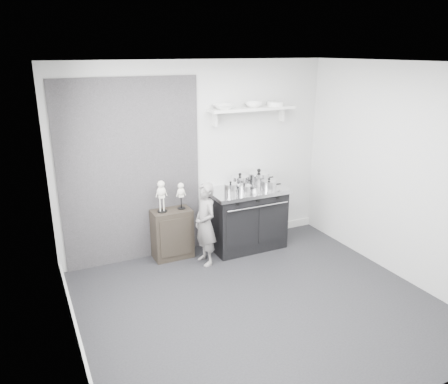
{
  "coord_description": "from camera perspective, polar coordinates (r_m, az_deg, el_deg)",
  "views": [
    {
      "loc": [
        -2.27,
        -3.8,
        2.82
      ],
      "look_at": [
        0.01,
        0.95,
        1.1
      ],
      "focal_mm": 35.0,
      "sensor_mm": 36.0,
      "label": 1
    }
  ],
  "objects": [
    {
      "name": "skeleton_full",
      "position": [
        5.95,
        -8.18,
        -0.24
      ],
      "size": [
        0.14,
        0.09,
        0.51
      ],
      "primitive_type": null,
      "color": "white",
      "rests_on": "side_cabinet"
    },
    {
      "name": "pot_front_center",
      "position": [
        6.12,
        2.66,
        0.41
      ],
      "size": [
        0.28,
        0.19,
        0.15
      ],
      "color": "silver",
      "rests_on": "stove"
    },
    {
      "name": "stove",
      "position": [
        6.46,
        2.92,
        -3.38
      ],
      "size": [
        1.13,
        0.7,
        0.9
      ],
      "color": "black",
      "rests_on": "ground"
    },
    {
      "name": "bowl_large",
      "position": [
        6.11,
        -0.07,
        11.1
      ],
      "size": [
        0.28,
        0.28,
        0.07
      ],
      "primitive_type": "imported",
      "color": "white",
      "rests_on": "wall_shelf"
    },
    {
      "name": "plate_stack",
      "position": [
        6.51,
        6.69,
        11.37
      ],
      "size": [
        0.24,
        0.24,
        0.06
      ],
      "primitive_type": "cylinder",
      "color": "white",
      "rests_on": "wall_shelf"
    },
    {
      "name": "pot_back_right",
      "position": [
        6.51,
        4.56,
        1.79
      ],
      "size": [
        0.41,
        0.33,
        0.24
      ],
      "color": "silver",
      "rests_on": "stove"
    },
    {
      "name": "pot_back_left",
      "position": [
        6.37,
        2.09,
        1.39
      ],
      "size": [
        0.35,
        0.26,
        0.21
      ],
      "color": "silver",
      "rests_on": "stove"
    },
    {
      "name": "wall_shelf",
      "position": [
        6.33,
        3.65,
        10.7
      ],
      "size": [
        1.3,
        0.26,
        0.24
      ],
      "color": "silver",
      "rests_on": "room_shell"
    },
    {
      "name": "pot_front_left",
      "position": [
        6.09,
        0.87,
        0.47
      ],
      "size": [
        0.28,
        0.19,
        0.18
      ],
      "color": "silver",
      "rests_on": "stove"
    },
    {
      "name": "side_cabinet",
      "position": [
        6.2,
        -6.78,
        -5.44
      ],
      "size": [
        0.54,
        0.32,
        0.71
      ],
      "primitive_type": "cube",
      "color": "black",
      "rests_on": "ground"
    },
    {
      "name": "child",
      "position": [
        5.91,
        -2.45,
        -4.2
      ],
      "size": [
        0.31,
        0.44,
        1.15
      ],
      "primitive_type": "imported",
      "rotation": [
        0.0,
        0.0,
        -1.49
      ],
      "color": "slate",
      "rests_on": "ground"
    },
    {
      "name": "bowl_small",
      "position": [
        6.32,
        3.91,
        11.34
      ],
      "size": [
        0.25,
        0.25,
        0.08
      ],
      "primitive_type": "imported",
      "color": "white",
      "rests_on": "wall_shelf"
    },
    {
      "name": "skeleton_torso",
      "position": [
        6.05,
        -5.64,
        -0.24
      ],
      "size": [
        0.12,
        0.08,
        0.43
      ],
      "primitive_type": null,
      "color": "white",
      "rests_on": "side_cabinet"
    },
    {
      "name": "room_shell",
      "position": [
        4.66,
        3.15,
        3.39
      ],
      "size": [
        4.02,
        3.62,
        2.71
      ],
      "color": "#BBBBB8",
      "rests_on": "ground"
    },
    {
      "name": "pot_front_right",
      "position": [
        6.29,
        5.89,
        0.93
      ],
      "size": [
        0.31,
        0.22,
        0.17
      ],
      "color": "silver",
      "rests_on": "stove"
    },
    {
      "name": "ground",
      "position": [
        5.24,
        4.52,
        -14.49
      ],
      "size": [
        4.0,
        4.0,
        0.0
      ],
      "primitive_type": "plane",
      "color": "black",
      "rests_on": "ground"
    }
  ]
}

